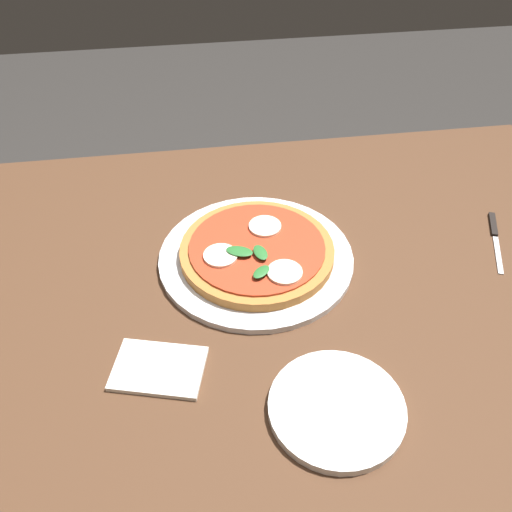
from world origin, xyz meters
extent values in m
plane|color=#2D2B28|center=(0.00, 0.00, 0.00)|extent=(6.00, 6.00, 0.00)
cube|color=#4C301E|center=(0.00, 0.00, 0.76)|extent=(1.46, 0.87, 0.04)
cube|color=#4C301E|center=(-0.65, -0.35, 0.37)|extent=(0.07, 0.07, 0.74)
cylinder|color=silver|center=(-0.06, -0.05, 0.78)|extent=(0.34, 0.34, 0.01)
cylinder|color=#B27033|center=(-0.06, -0.05, 0.80)|extent=(0.27, 0.27, 0.02)
cylinder|color=#B7381E|center=(-0.06, -0.05, 0.81)|extent=(0.24, 0.24, 0.00)
cylinder|color=#F4EACC|center=(0.01, -0.03, 0.81)|extent=(0.06, 0.06, 0.00)
cylinder|color=#F4EACC|center=(-0.09, 0.02, 0.81)|extent=(0.06, 0.06, 0.00)
cylinder|color=#F4EACC|center=(-0.08, -0.10, 0.81)|extent=(0.06, 0.06, 0.00)
ellipsoid|color=#286B2D|center=(-0.03, -0.03, 0.82)|extent=(0.05, 0.04, 0.00)
ellipsoid|color=#286B2D|center=(-0.05, 0.02, 0.82)|extent=(0.04, 0.04, 0.00)
ellipsoid|color=#286B2D|center=(-0.06, -0.02, 0.82)|extent=(0.03, 0.04, 0.00)
cylinder|color=white|center=(-0.12, 0.27, 0.78)|extent=(0.19, 0.19, 0.01)
cube|color=white|center=(0.12, 0.16, 0.78)|extent=(0.15, 0.12, 0.01)
cube|color=black|center=(-0.51, -0.08, 0.78)|extent=(0.03, 0.07, 0.01)
cube|color=silver|center=(-0.48, 0.00, 0.78)|extent=(0.04, 0.10, 0.00)
camera|label=1|loc=(0.05, 0.67, 1.45)|focal=39.35mm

